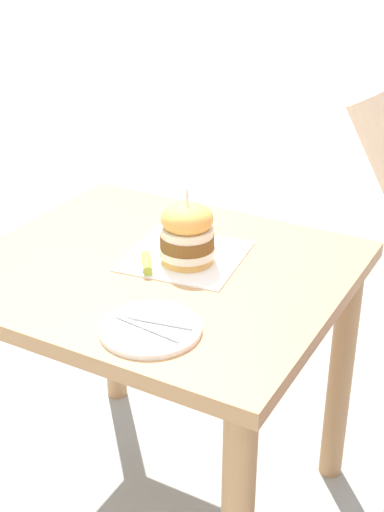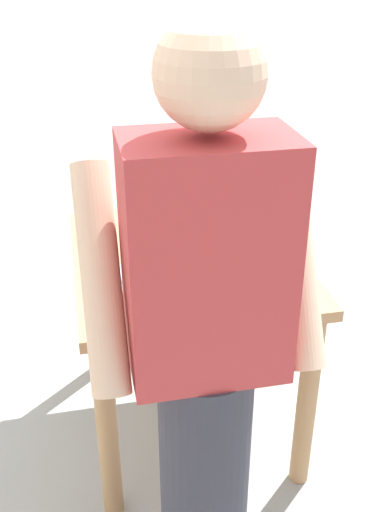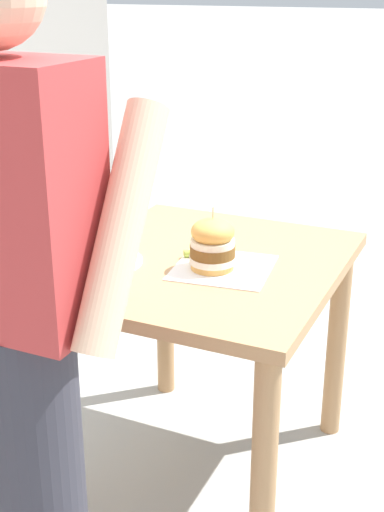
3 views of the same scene
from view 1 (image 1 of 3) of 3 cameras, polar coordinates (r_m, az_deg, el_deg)
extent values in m
plane|color=#9E9E99|center=(2.25, -2.35, -18.64)|extent=(80.00, 80.00, 0.00)
cube|color=tan|center=(1.80, -2.79, -1.30)|extent=(0.81, 0.92, 0.04)
cylinder|color=tan|center=(2.43, -6.39, -3.93)|extent=(0.07, 0.07, 0.74)
cylinder|color=tan|center=(2.14, 11.80, -9.17)|extent=(0.07, 0.07, 0.74)
cube|color=white|center=(1.83, -0.56, 0.00)|extent=(0.32, 0.32, 0.00)
cylinder|color=gold|center=(1.79, -0.39, -0.13)|extent=(0.13, 0.13, 0.02)
cylinder|color=silver|center=(1.78, -0.39, 0.44)|extent=(0.14, 0.14, 0.02)
cylinder|color=brown|center=(1.77, -0.39, 1.22)|extent=(0.14, 0.14, 0.03)
cylinder|color=silver|center=(1.76, -0.39, 2.01)|extent=(0.13, 0.13, 0.02)
ellipsoid|color=gold|center=(1.75, -0.40, 3.01)|extent=(0.13, 0.13, 0.08)
cylinder|color=#D1B77F|center=(1.73, -0.40, 4.47)|extent=(0.00, 0.00, 0.05)
cylinder|color=#8EA83D|center=(1.76, -3.65, -0.56)|extent=(0.09, 0.07, 0.02)
cylinder|color=white|center=(1.52, -3.36, -5.82)|extent=(0.22, 0.22, 0.01)
cylinder|color=silver|center=(1.53, -3.07, -5.24)|extent=(0.04, 0.17, 0.01)
cylinder|color=silver|center=(1.50, -3.67, -5.76)|extent=(0.03, 0.17, 0.01)
camera|label=2|loc=(1.44, 81.17, 13.53)|focal=42.00mm
camera|label=3|loc=(2.40, 57.81, 14.99)|focal=50.00mm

